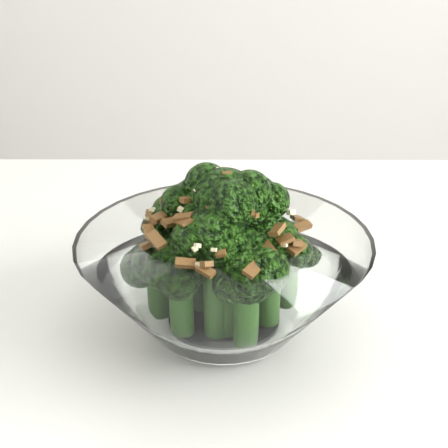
# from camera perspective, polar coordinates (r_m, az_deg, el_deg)

# --- Properties ---
(table) EXTENTS (1.35, 1.06, 0.75)m
(table) POSITION_cam_1_polar(r_m,az_deg,el_deg) (0.53, -5.19, -16.07)
(table) COLOR white
(table) RESTS_ON ground
(broccoli_dish) EXTENTS (0.22, 0.22, 0.13)m
(broccoli_dish) POSITION_cam_1_polar(r_m,az_deg,el_deg) (0.47, -0.02, -4.29)
(broccoli_dish) COLOR white
(broccoli_dish) RESTS_ON table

